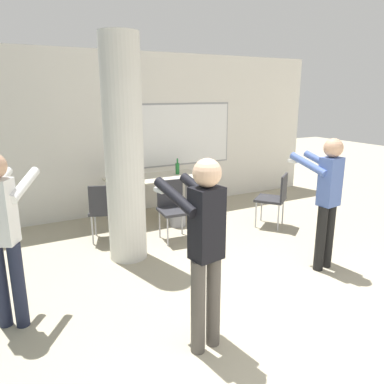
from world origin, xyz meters
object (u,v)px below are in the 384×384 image
at_px(chair_table_left, 105,208).
at_px(folding_table, 155,180).
at_px(person_playing_front, 204,241).
at_px(bottle_on_table, 177,168).
at_px(chair_table_front, 173,206).
at_px(person_playing_side, 327,194).
at_px(person_watching_back, 3,228).
at_px(chair_mid_room, 275,196).

bearing_deg(chair_table_left, folding_table, 31.12).
bearing_deg(person_playing_front, bottle_on_table, 67.25).
relative_size(chair_table_left, chair_table_front, 1.00).
bearing_deg(person_playing_side, person_watching_back, 171.61).
xyz_separation_m(bottle_on_table, chair_mid_room, (1.07, -1.36, -0.32)).
xyz_separation_m(chair_table_left, person_playing_front, (0.08, -2.71, 0.46)).
xyz_separation_m(bottle_on_table, person_playing_side, (0.61, -2.80, 0.12)).
xyz_separation_m(chair_mid_room, person_watching_back, (-3.90, -0.93, 0.45)).
bearing_deg(person_playing_front, chair_table_front, 70.40).
bearing_deg(chair_table_left, chair_table_front, -21.94).
distance_m(folding_table, person_playing_side, 2.96).
distance_m(bottle_on_table, person_watching_back, 3.64).
xyz_separation_m(chair_table_left, person_playing_side, (2.12, -2.11, 0.44)).
bearing_deg(chair_table_left, chair_mid_room, -14.58).
distance_m(bottle_on_table, chair_mid_room, 1.76).
bearing_deg(chair_table_front, person_playing_front, -109.60).
bearing_deg(chair_table_front, folding_table, 82.00).
bearing_deg(person_playing_side, bottle_on_table, 102.34).
height_order(bottle_on_table, chair_table_front, bottle_on_table).
relative_size(chair_mid_room, person_playing_side, 0.54).
xyz_separation_m(folding_table, person_playing_side, (1.06, -2.74, 0.27)).
relative_size(chair_mid_room, person_playing_front, 0.53).
bearing_deg(person_playing_side, chair_mid_room, 72.26).
height_order(bottle_on_table, person_watching_back, person_watching_back).
relative_size(bottle_on_table, person_watching_back, 0.17).
bearing_deg(person_playing_front, person_playing_side, 16.62).
bearing_deg(folding_table, chair_mid_room, -40.72).
height_order(folding_table, bottle_on_table, bottle_on_table).
bearing_deg(chair_mid_room, chair_table_left, 165.42).
height_order(chair_table_left, chair_mid_room, same).
bearing_deg(chair_table_front, chair_table_left, 158.06).
bearing_deg(bottle_on_table, chair_mid_room, -51.82).
bearing_deg(bottle_on_table, folding_table, -173.42).
bearing_deg(bottle_on_table, chair_table_front, -119.22).
bearing_deg(person_playing_side, folding_table, 111.17).
bearing_deg(chair_table_left, person_playing_side, -44.79).
relative_size(chair_table_front, person_playing_side, 0.54).
relative_size(chair_table_left, person_watching_back, 0.53).
xyz_separation_m(person_watching_back, person_playing_front, (1.41, -1.12, 0.01)).
height_order(bottle_on_table, chair_mid_room, bottle_on_table).
height_order(folding_table, chair_table_front, chair_table_front).
xyz_separation_m(person_watching_back, person_playing_side, (3.45, -0.51, -0.01)).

